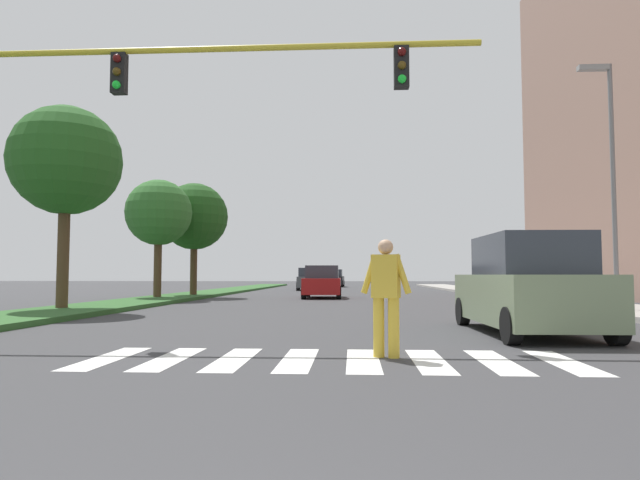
% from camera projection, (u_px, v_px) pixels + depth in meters
% --- Properties ---
extents(ground_plane, '(140.00, 140.00, 0.00)m').
position_uv_depth(ground_plane, '(347.00, 296.00, 30.80)').
color(ground_plane, '#38383A').
extents(crosswalk, '(6.75, 2.20, 0.01)m').
position_uv_depth(crosswalk, '(330.00, 360.00, 7.65)').
color(crosswalk, silver).
rests_on(crosswalk, ground_plane).
extents(median_strip, '(2.81, 64.00, 0.15)m').
position_uv_depth(median_strip, '(189.00, 296.00, 29.30)').
color(median_strip, '#2D5B28').
rests_on(median_strip, ground_plane).
extents(tree_mid, '(3.47, 3.47, 6.41)m').
position_uv_depth(tree_mid, '(66.00, 161.00, 17.66)').
color(tree_mid, '#4C3823').
rests_on(tree_mid, median_strip).
extents(tree_far, '(3.09, 3.09, 5.50)m').
position_uv_depth(tree_far, '(159.00, 213.00, 26.07)').
color(tree_far, '#4C3823').
rests_on(tree_far, median_strip).
extents(tree_distant, '(3.49, 3.49, 5.82)m').
position_uv_depth(tree_distant, '(194.00, 217.00, 29.02)').
color(tree_distant, '#4C3823').
rests_on(tree_distant, median_strip).
extents(sidewalk_right, '(3.00, 64.00, 0.15)m').
position_uv_depth(sidewalk_right, '(518.00, 296.00, 28.30)').
color(sidewalk_right, '#9E9991').
rests_on(sidewalk_right, ground_plane).
extents(traffic_light_gantry, '(10.05, 0.30, 6.00)m').
position_uv_depth(traffic_light_gantry, '(120.00, 109.00, 10.76)').
color(traffic_light_gantry, gold).
rests_on(traffic_light_gantry, median_strip).
extents(street_lamp_right, '(1.02, 0.24, 7.50)m').
position_uv_depth(street_lamp_right, '(609.00, 162.00, 16.87)').
color(street_lamp_right, slate).
rests_on(street_lamp_right, sidewalk_right).
extents(pedestrian_performer, '(0.74, 0.34, 1.69)m').
position_uv_depth(pedestrian_performer, '(386.00, 292.00, 7.96)').
color(pedestrian_performer, gold).
rests_on(pedestrian_performer, ground_plane).
extents(suv_crossing, '(2.05, 4.64, 1.97)m').
position_uv_depth(suv_crossing, '(527.00, 287.00, 11.11)').
color(suv_crossing, gray).
rests_on(suv_crossing, ground_plane).
extents(sedan_midblock, '(1.97, 4.21, 1.64)m').
position_uv_depth(sedan_midblock, '(322.00, 283.00, 28.19)').
color(sedan_midblock, maroon).
rests_on(sedan_midblock, ground_plane).
extents(sedan_distant, '(2.15, 4.25, 1.70)m').
position_uv_depth(sedan_distant, '(309.00, 280.00, 42.24)').
color(sedan_distant, '#474C51').
rests_on(sedan_distant, ground_plane).
extents(sedan_far_horizon, '(1.96, 4.22, 1.68)m').
position_uv_depth(sedan_far_horizon, '(334.00, 279.00, 53.54)').
color(sedan_far_horizon, black).
rests_on(sedan_far_horizon, ground_plane).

